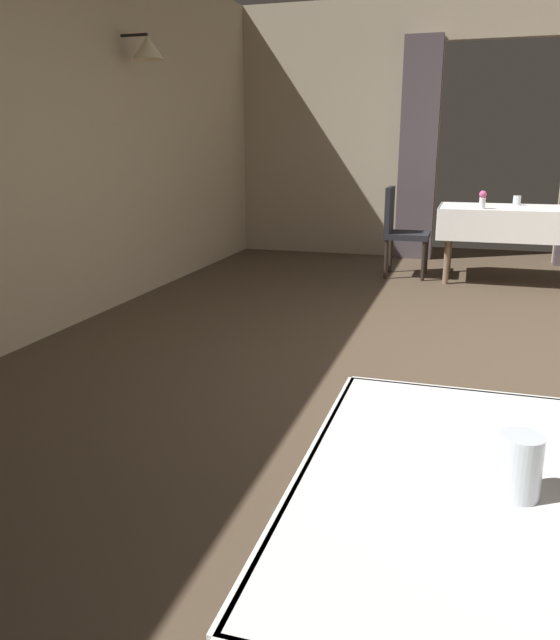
# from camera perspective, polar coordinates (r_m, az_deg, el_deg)

# --- Properties ---
(ground) EXTENTS (10.08, 10.08, 0.00)m
(ground) POSITION_cam_1_polar(r_m,az_deg,el_deg) (3.99, 19.85, -4.81)
(ground) COLOR #4C3D2D
(wall_left) EXTENTS (0.49, 8.40, 3.00)m
(wall_left) POSITION_cam_1_polar(r_m,az_deg,el_deg) (4.76, -22.03, 16.63)
(wall_left) COLOR tan
(wall_left) RESTS_ON ground
(wall_back) EXTENTS (6.40, 0.27, 3.00)m
(wall_back) POSITION_cam_1_polar(r_m,az_deg,el_deg) (7.94, 19.58, 16.04)
(wall_back) COLOR tan
(wall_back) RESTS_ON ground
(dining_table_mid) EXTENTS (1.49, 0.88, 0.75)m
(dining_table_mid) POSITION_cam_1_polar(r_m,az_deg,el_deg) (6.72, 20.72, 8.77)
(dining_table_mid) COLOR #7A604C
(dining_table_mid) RESTS_ON ground
(chair_mid_left) EXTENTS (0.44, 0.44, 0.93)m
(chair_mid_left) POSITION_cam_1_polar(r_m,az_deg,el_deg) (6.71, 10.91, 8.31)
(chair_mid_left) COLOR black
(chair_mid_left) RESTS_ON ground
(glass_near_c) EXTENTS (0.07, 0.07, 0.11)m
(glass_near_c) POSITION_cam_1_polar(r_m,az_deg,el_deg) (1.14, 21.02, -12.35)
(glass_near_c) COLOR silver
(glass_near_c) RESTS_ON dining_table_near
(flower_vase_mid) EXTENTS (0.07, 0.07, 0.17)m
(flower_vase_mid) POSITION_cam_1_polar(r_m,az_deg,el_deg) (6.41, 18.02, 10.47)
(flower_vase_mid) COLOR silver
(flower_vase_mid) RESTS_ON dining_table_mid
(glass_mid_b) EXTENTS (0.08, 0.08, 0.10)m
(glass_mid_b) POSITION_cam_1_polar(r_m,az_deg,el_deg) (6.95, 20.83, 10.18)
(glass_mid_b) COLOR silver
(glass_mid_b) RESTS_ON dining_table_mid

